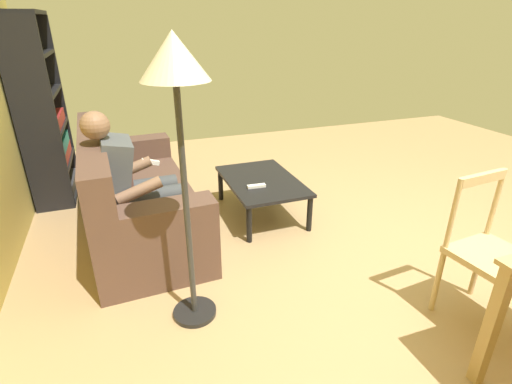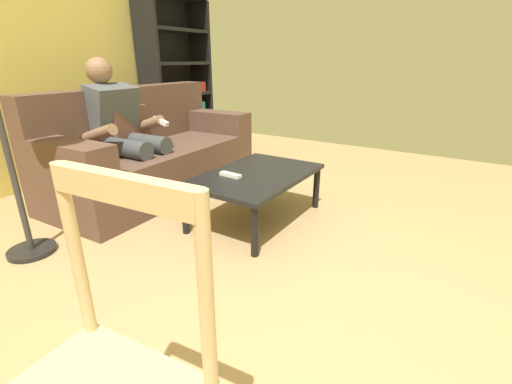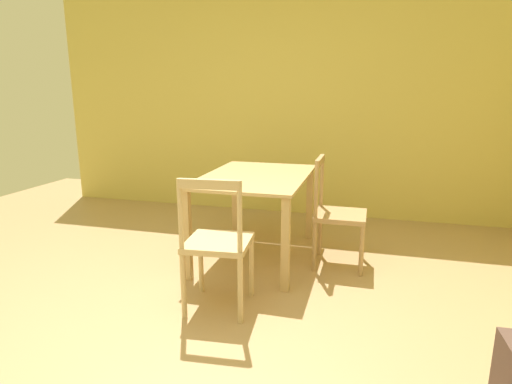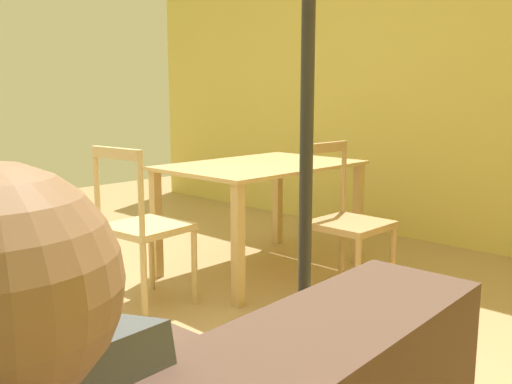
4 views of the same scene
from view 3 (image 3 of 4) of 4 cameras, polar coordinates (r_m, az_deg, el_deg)
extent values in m
plane|color=tan|center=(2.62, -9.86, -20.63)|extent=(8.22, 8.22, 0.00)
cube|color=#D2BE5D|center=(5.16, 4.55, 11.73)|extent=(0.12, 5.97, 2.63)
cube|color=tan|center=(3.68, 0.00, 2.13)|extent=(1.32, 0.88, 0.02)
cube|color=tan|center=(4.45, -2.80, -0.90)|extent=(0.06, 0.06, 0.73)
cube|color=tan|center=(3.36, -9.31, -5.84)|extent=(0.06, 0.06, 0.73)
cube|color=tan|center=(4.28, 7.25, -1.58)|extent=(0.06, 0.06, 0.73)
cube|color=tan|center=(3.13, 4.02, -7.15)|extent=(0.06, 0.06, 0.73)
cube|color=tan|center=(3.64, 11.38, -3.11)|extent=(0.42, 0.42, 0.04)
cylinder|color=tan|center=(3.52, 14.08, -7.62)|extent=(0.04, 0.04, 0.44)
cylinder|color=tan|center=(3.88, 14.25, -5.66)|extent=(0.04, 0.04, 0.44)
cylinder|color=tan|center=(3.54, 7.89, -7.19)|extent=(0.04, 0.04, 0.44)
cylinder|color=tan|center=(3.90, 8.64, -5.29)|extent=(0.04, 0.04, 0.44)
cylinder|color=tan|center=(3.41, 8.14, 0.16)|extent=(0.03, 0.03, 0.49)
cylinder|color=tan|center=(3.78, 8.89, 1.42)|extent=(0.03, 0.03, 0.49)
cube|color=tan|center=(3.55, 8.65, 4.19)|extent=(0.38, 0.04, 0.06)
cube|color=#D1B27F|center=(2.87, -5.10, -6.84)|extent=(0.46, 0.46, 0.04)
cylinder|color=#D1B27F|center=(3.09, -0.63, -9.95)|extent=(0.04, 0.04, 0.47)
cylinder|color=#D1B27F|center=(3.18, -7.47, -9.40)|extent=(0.04, 0.04, 0.47)
cylinder|color=#D1B27F|center=(2.75, -2.13, -13.02)|extent=(0.04, 0.04, 0.47)
cylinder|color=#D1B27F|center=(2.85, -9.79, -12.25)|extent=(0.04, 0.04, 0.47)
cylinder|color=#D1B27F|center=(2.58, -2.22, -3.60)|extent=(0.03, 0.03, 0.47)
cylinder|color=#D1B27F|center=(2.68, -10.19, -3.14)|extent=(0.03, 0.03, 0.47)
cube|color=#D1B27F|center=(2.57, -6.40, 1.05)|extent=(0.07, 0.38, 0.06)
camera|label=1|loc=(4.02, 31.77, 15.88)|focal=27.09mm
camera|label=2|loc=(3.15, -13.65, 7.42)|focal=24.84mm
camera|label=4|loc=(1.83, 80.82, -5.29)|focal=39.20mm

